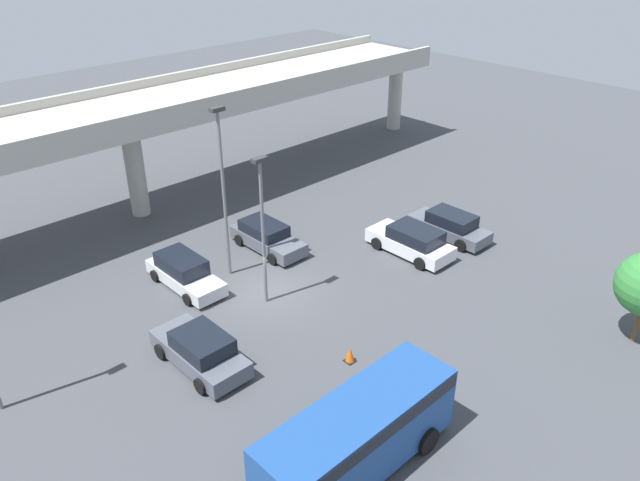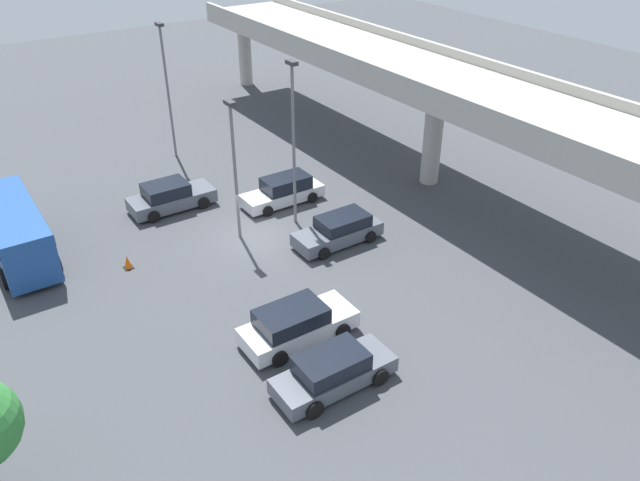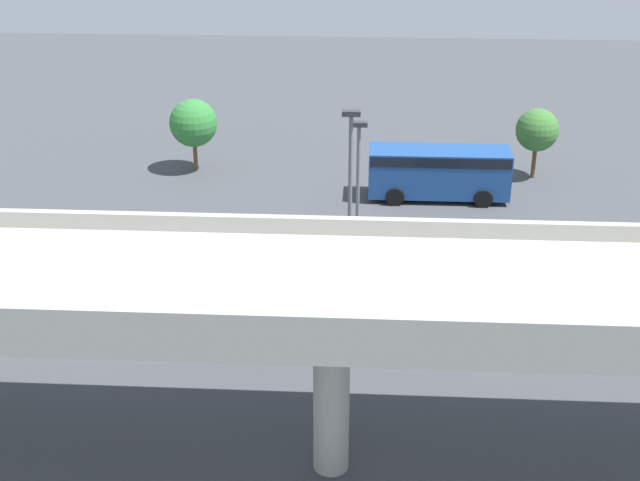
# 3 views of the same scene
# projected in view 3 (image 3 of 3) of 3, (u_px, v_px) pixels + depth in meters

# --- Properties ---
(ground_plane) EXTENTS (102.66, 102.66, 0.00)m
(ground_plane) POSITION_uv_depth(u_px,v_px,m) (344.00, 286.00, 39.40)
(ground_plane) COLOR #424449
(highway_overpass) EXTENTS (49.02, 6.44, 7.27)m
(highway_overpass) POSITION_uv_depth(u_px,v_px,m) (332.00, 298.00, 25.73)
(highway_overpass) COLOR #ADAAA0
(highway_overpass) RESTS_ON ground_plane
(parked_car_0) EXTENTS (2.20, 4.77, 1.60)m
(parked_car_0) POSITION_uv_depth(u_px,v_px,m) (465.00, 250.00, 40.93)
(parked_car_0) COLOR #515660
(parked_car_0) RESTS_ON ground_plane
(parked_car_1) EXTENTS (1.98, 4.80, 1.58)m
(parked_car_1) POSITION_uv_depth(u_px,v_px,m) (405.00, 310.00, 35.90)
(parked_car_1) COLOR silver
(parked_car_1) RESTS_ON ground_plane
(parked_car_2) EXTENTS (2.03, 4.69, 1.49)m
(parked_car_2) POSITION_uv_depth(u_px,v_px,m) (271.00, 308.00, 36.10)
(parked_car_2) COLOR #515660
(parked_car_2) RESTS_ON ground_plane
(parked_car_3) EXTENTS (2.20, 4.86, 1.60)m
(parked_car_3) POSITION_uv_depth(u_px,v_px,m) (172.00, 242.00, 41.69)
(parked_car_3) COLOR silver
(parked_car_3) RESTS_ON ground_plane
(parked_car_4) EXTENTS (2.04, 4.76, 1.53)m
(parked_car_4) POSITION_uv_depth(u_px,v_px,m) (109.00, 239.00, 42.14)
(parked_car_4) COLOR #515660
(parked_car_4) RESTS_ON ground_plane
(shuttle_bus) EXTENTS (7.55, 2.62, 2.78)m
(shuttle_bus) POSITION_uv_depth(u_px,v_px,m) (439.00, 169.00, 47.99)
(shuttle_bus) COLOR #1E478C
(shuttle_bus) RESTS_ON ground_plane
(lamp_post_near_aisle) EXTENTS (0.70, 0.35, 8.83)m
(lamp_post_near_aisle) POSITION_uv_depth(u_px,v_px,m) (350.00, 203.00, 34.75)
(lamp_post_near_aisle) COLOR slate
(lamp_post_near_aisle) RESTS_ON ground_plane
(lamp_post_by_overpass) EXTENTS (0.70, 0.35, 7.38)m
(lamp_post_by_overpass) POSITION_uv_depth(u_px,v_px,m) (358.00, 190.00, 38.02)
(lamp_post_by_overpass) COLOR slate
(lamp_post_by_overpass) RESTS_ON ground_plane
(tree_front_left) EXTENTS (2.44, 2.44, 4.08)m
(tree_front_left) POSITION_uv_depth(u_px,v_px,m) (537.00, 130.00, 50.33)
(tree_front_left) COLOR brown
(tree_front_left) RESTS_ON ground_plane
(tree_front_centre) EXTENTS (2.77, 2.77, 4.28)m
(tree_front_centre) POSITION_uv_depth(u_px,v_px,m) (193.00, 123.00, 51.40)
(tree_front_centre) COLOR brown
(tree_front_centre) RESTS_ON ground_plane
(traffic_cone) EXTENTS (0.44, 0.44, 0.70)m
(traffic_cone) POSITION_uv_depth(u_px,v_px,m) (365.00, 221.00, 45.07)
(traffic_cone) COLOR black
(traffic_cone) RESTS_ON ground_plane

